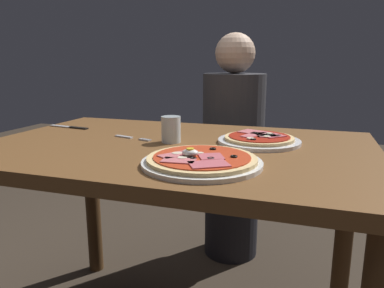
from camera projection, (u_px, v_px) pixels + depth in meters
The scene contains 7 objects.
dining_table at pixel (175, 178), 1.23m from camera, with size 1.27×0.84×0.77m.
pizza_foreground at pixel (202, 161), 0.96m from camera, with size 0.32×0.32×0.05m.
pizza_across_left at pixel (259, 140), 1.22m from camera, with size 0.27×0.27×0.03m.
water_glass_near at pixel (171, 131), 1.23m from camera, with size 0.07×0.07×0.09m.
fork at pixel (130, 138), 1.30m from camera, with size 0.16×0.05×0.00m.
knife at pixel (71, 127), 1.50m from camera, with size 0.20×0.05×0.01m.
diner_person at pixel (233, 154), 1.94m from camera, with size 0.32×0.32×1.18m.
Camera 1 is at (0.42, -1.10, 1.04)m, focal length 34.31 mm.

